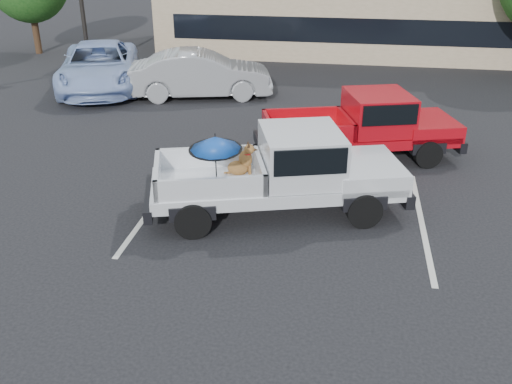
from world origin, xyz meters
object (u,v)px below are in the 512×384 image
red_pickup (371,123)px  blue_suv (99,66)px  silver_sedan (201,74)px  silver_pickup (290,168)px

red_pickup → blue_suv: (-10.20, 5.62, -0.13)m
red_pickup → silver_sedan: 7.90m
silver_pickup → red_pickup: silver_pickup is taller
silver_pickup → silver_sedan: size_ratio=1.17×
blue_suv → red_pickup: bearing=-48.0°
red_pickup → silver_sedan: size_ratio=1.12×
silver_sedan → blue_suv: blue_suv is taller
blue_suv → silver_pickup: bearing=-66.8°
silver_pickup → blue_suv: (-8.40, 9.20, -0.20)m
silver_pickup → blue_suv: silver_pickup is taller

